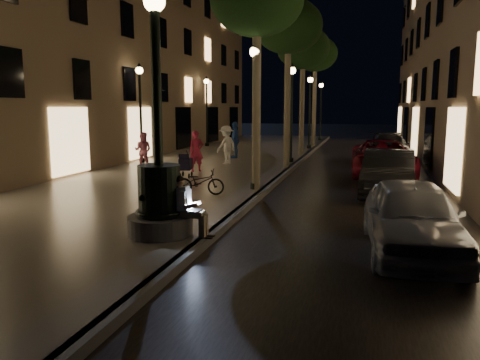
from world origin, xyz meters
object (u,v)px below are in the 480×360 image
(lamp_curb_c, at_px, (310,102))
(lamp_left_b, at_px, (140,100))
(lamp_curb_d, at_px, (321,103))
(car_third, at_px, (383,158))
(tree_far, at_px, (315,55))
(tree_near, at_px, (257,0))
(lamp_curb_b, at_px, (292,100))
(seated_man_laptop, at_px, (187,204))
(car_rear, at_px, (389,147))
(tree_second, at_px, (288,28))
(car_second, at_px, (388,173))
(bicycle, at_px, (200,182))
(tree_third, at_px, (303,49))
(stroller, at_px, (186,164))
(lamp_left_c, at_px, (207,102))
(pedestrian_red, at_px, (196,151))
(lamp_curb_a, at_px, (255,97))
(pedestrian_white, at_px, (226,145))
(car_front, at_px, (412,217))
(pedestrian_blue, at_px, (235,140))
(fountain_lamppost, at_px, (159,188))
(pedestrian_pink, at_px, (143,150))

(lamp_curb_c, bearing_deg, lamp_left_b, -125.37)
(lamp_curb_d, relative_size, car_third, 0.88)
(tree_far, height_order, lamp_left_b, tree_far)
(tree_near, bearing_deg, lamp_curb_b, 90.36)
(seated_man_laptop, distance_m, car_rear, 18.21)
(tree_second, relative_size, lamp_curb_c, 1.54)
(seated_man_laptop, xyz_separation_m, car_second, (4.39, 7.02, -0.14))
(lamp_left_b, bearing_deg, bicycle, -52.67)
(lamp_curb_c, xyz_separation_m, car_rear, (4.82, -4.46, -2.50))
(tree_second, distance_m, lamp_curb_d, 18.26)
(tree_second, height_order, tree_third, tree_second)
(car_second, relative_size, bicycle, 2.96)
(lamp_curb_b, xyz_separation_m, stroller, (-3.16, -6.17, -2.52))
(lamp_left_c, relative_size, pedestrian_red, 2.81)
(seated_man_laptop, distance_m, lamp_curb_a, 6.44)
(car_third, bearing_deg, tree_third, 122.40)
(pedestrian_white, bearing_deg, car_front, 59.00)
(lamp_curb_b, distance_m, bicycle, 9.91)
(car_front, xyz_separation_m, pedestrian_white, (-7.32, 11.72, 0.38))
(tree_third, xyz_separation_m, bicycle, (-1.42, -13.45, -5.54))
(lamp_curb_c, relative_size, pedestrian_red, 2.81)
(lamp_curb_d, bearing_deg, car_front, -81.36)
(car_third, bearing_deg, tree_second, 174.40)
(tree_near, height_order, lamp_curb_d, tree_near)
(lamp_curb_a, xyz_separation_m, pedestrian_blue, (-3.16, 9.07, -2.07))
(lamp_curb_a, xyz_separation_m, pedestrian_red, (-3.35, 3.57, -2.18))
(lamp_curb_c, relative_size, pedestrian_blue, 2.49)
(fountain_lamppost, xyz_separation_m, bicycle, (-0.72, 4.55, -0.61))
(lamp_curb_a, bearing_deg, pedestrian_pink, 146.98)
(tree_near, bearing_deg, lamp_left_b, 140.00)
(tree_second, relative_size, stroller, 7.13)
(tree_near, height_order, car_rear, tree_near)
(lamp_curb_c, xyz_separation_m, pedestrian_white, (-2.87, -9.60, -2.12))
(stroller, relative_size, pedestrian_blue, 0.54)
(lamp_curb_b, xyz_separation_m, pedestrian_red, (-3.35, -4.43, -2.18))
(tree_third, distance_m, pedestrian_red, 10.40)
(tree_second, relative_size, car_rear, 1.46)
(stroller, distance_m, pedestrian_white, 4.60)
(lamp_left_c, height_order, pedestrian_red, lamp_left_c)
(lamp_curb_d, xyz_separation_m, stroller, (-3.16, -22.17, -2.52))
(tree_near, bearing_deg, stroller, 150.38)
(fountain_lamppost, bearing_deg, stroller, 107.47)
(stroller, bearing_deg, lamp_curb_a, -40.42)
(fountain_lamppost, height_order, pedestrian_pink, fountain_lamppost)
(car_front, bearing_deg, car_second, 88.43)
(car_rear, height_order, pedestrian_pink, pedestrian_pink)
(fountain_lamppost, distance_m, pedestrian_red, 9.93)
(seated_man_laptop, distance_m, tree_third, 18.75)
(tree_third, xyz_separation_m, pedestrian_white, (-2.87, -5.60, -5.02))
(tree_second, height_order, lamp_curb_c, tree_second)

